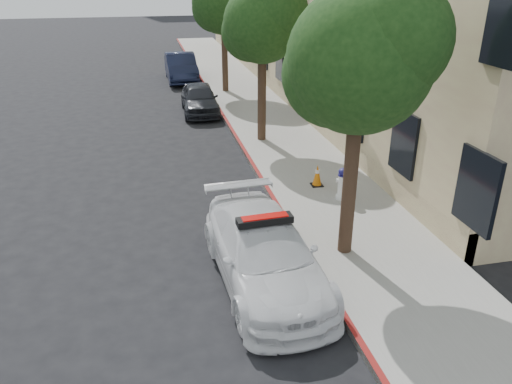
{
  "coord_description": "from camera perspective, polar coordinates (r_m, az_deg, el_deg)",
  "views": [
    {
      "loc": [
        -1.07,
        -10.84,
        5.83
      ],
      "look_at": [
        1.27,
        -0.39,
        1.0
      ],
      "focal_mm": 35.0,
      "sensor_mm": 36.0,
      "label": 1
    }
  ],
  "objects": [
    {
      "name": "tree_mid",
      "position": [
        17.38,
        0.82,
        18.74
      ],
      "size": [
        2.77,
        2.64,
        5.43
      ],
      "color": "black",
      "rests_on": "sidewalk"
    },
    {
      "name": "ground",
      "position": [
        12.36,
        -6.14,
        -4.04
      ],
      "size": [
        120.0,
        120.0,
        0.0
      ],
      "primitive_type": "plane",
      "color": "black",
      "rests_on": "ground"
    },
    {
      "name": "parked_car_far",
      "position": [
        29.04,
        -8.58,
        13.92
      ],
      "size": [
        1.62,
        4.55,
        1.5
      ],
      "primitive_type": "imported",
      "rotation": [
        0.0,
        0.0,
        0.01
      ],
      "color": "black",
      "rests_on": "ground"
    },
    {
      "name": "traffic_cone",
      "position": [
        14.24,
        7.02,
        1.92
      ],
      "size": [
        0.34,
        0.34,
        0.63
      ],
      "rotation": [
        0.0,
        0.0,
        -0.04
      ],
      "color": "black",
      "rests_on": "sidewalk"
    },
    {
      "name": "tree_near",
      "position": [
        9.82,
        12.02,
        14.63
      ],
      "size": [
        2.92,
        2.82,
        5.62
      ],
      "color": "black",
      "rests_on": "sidewalk"
    },
    {
      "name": "sidewalk",
      "position": [
        22.12,
        0.04,
        9.18
      ],
      "size": [
        3.2,
        50.0,
        0.15
      ],
      "primitive_type": "cube",
      "color": "gray",
      "rests_on": "ground"
    },
    {
      "name": "tree_far",
      "position": [
        25.19,
        -3.67,
        20.92
      ],
      "size": [
        3.1,
        3.0,
        5.81
      ],
      "color": "black",
      "rests_on": "sidewalk"
    },
    {
      "name": "fire_hydrant",
      "position": [
        13.45,
        9.88,
        0.9
      ],
      "size": [
        0.38,
        0.34,
        0.88
      ],
      "rotation": [
        0.0,
        0.0,
        -0.32
      ],
      "color": "white",
      "rests_on": "sidewalk"
    },
    {
      "name": "police_car",
      "position": [
        9.96,
        0.97,
        -6.93
      ],
      "size": [
        2.1,
        4.69,
        1.49
      ],
      "rotation": [
        0.0,
        0.0,
        0.05
      ],
      "color": "white",
      "rests_on": "ground"
    },
    {
      "name": "curb_strip",
      "position": [
        21.85,
        -3.95,
        8.93
      ],
      "size": [
        0.12,
        50.0,
        0.15
      ],
      "primitive_type": "cube",
      "color": "maroon",
      "rests_on": "ground"
    },
    {
      "name": "parked_car_mid",
      "position": [
        22.18,
        -6.47,
        10.57
      ],
      "size": [
        1.62,
        3.8,
        1.28
      ],
      "primitive_type": "imported",
      "rotation": [
        0.0,
        0.0,
        -0.03
      ],
      "color": "black",
      "rests_on": "ground"
    }
  ]
}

